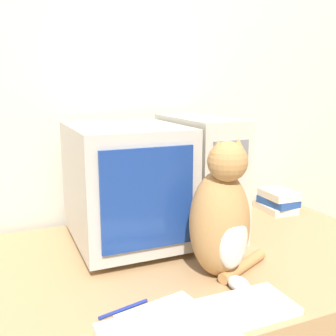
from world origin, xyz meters
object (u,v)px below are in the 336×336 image
Objects in this scene: crt_monitor at (126,184)px; computer_tower at (199,175)px; keyboard at (201,319)px; pen at (124,309)px; book_stack at (278,201)px; cat at (222,219)px.

computer_tower is at bearing 3.47° from crt_monitor.
keyboard is 3.59× the size of pen.
computer_tower reaches higher than keyboard.
crt_monitor is at bearing 71.65° from pen.
crt_monitor is 0.75m from book_stack.
pen is at bearing -135.04° from computer_tower.
crt_monitor reaches higher than book_stack.
computer_tower is 3.26× the size of pen.
cat is at bearing -107.49° from computer_tower.
book_stack is 1.38× the size of pen.
book_stack reaches higher than keyboard.
computer_tower is 0.39m from cat.
crt_monitor is at bearing -176.53° from computer_tower.
book_stack is (0.73, 0.08, -0.17)m from crt_monitor.
crt_monitor is 3.39× the size of pen.
book_stack reaches higher than pen.
keyboard is at bearing -37.93° from pen.
pen is (-0.43, -0.43, -0.21)m from computer_tower.
pen is at bearing -108.35° from crt_monitor.
keyboard is 2.59× the size of book_stack.
crt_monitor is at bearing 114.47° from cat.
book_stack is at bearing 6.08° from crt_monitor.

